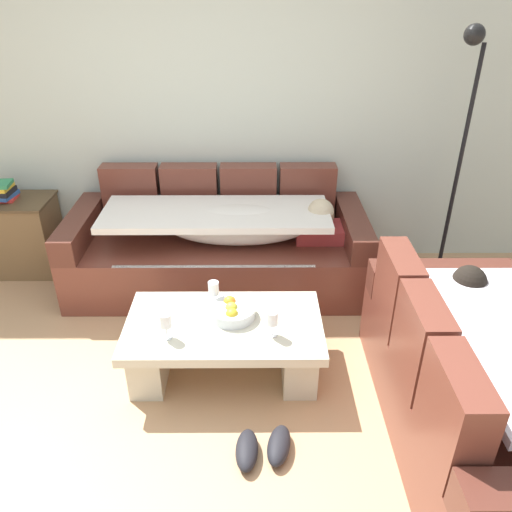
# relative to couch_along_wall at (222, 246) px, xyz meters

# --- Properties ---
(ground_plane) EXTENTS (14.00, 14.00, 0.00)m
(ground_plane) POSITION_rel_couch_along_wall_xyz_m (-0.26, -1.62, -0.33)
(ground_plane) COLOR tan
(back_wall) EXTENTS (9.00, 0.10, 2.70)m
(back_wall) POSITION_rel_couch_along_wall_xyz_m (-0.26, 0.53, 1.02)
(back_wall) COLOR beige
(back_wall) RESTS_ON ground_plane
(couch_along_wall) EXTENTS (2.30, 0.92, 0.88)m
(couch_along_wall) POSITION_rel_couch_along_wall_xyz_m (0.00, 0.00, 0.00)
(couch_along_wall) COLOR brown
(couch_along_wall) RESTS_ON ground_plane
(couch_near_window) EXTENTS (0.92, 1.76, 0.88)m
(couch_near_window) POSITION_rel_couch_along_wall_xyz_m (1.43, -1.58, 0.00)
(couch_near_window) COLOR brown
(couch_near_window) RESTS_ON ground_plane
(coffee_table) EXTENTS (1.20, 0.68, 0.38)m
(coffee_table) POSITION_rel_couch_along_wall_xyz_m (0.07, -1.07, -0.09)
(coffee_table) COLOR beige
(coffee_table) RESTS_ON ground_plane
(fruit_bowl) EXTENTS (0.28, 0.28, 0.10)m
(fruit_bowl) POSITION_rel_couch_along_wall_xyz_m (0.12, -1.01, 0.09)
(fruit_bowl) COLOR silver
(fruit_bowl) RESTS_ON coffee_table
(wine_glass_near_left) EXTENTS (0.07, 0.07, 0.17)m
(wine_glass_near_left) POSITION_rel_couch_along_wall_xyz_m (-0.26, -1.21, 0.16)
(wine_glass_near_left) COLOR silver
(wine_glass_near_left) RESTS_ON coffee_table
(wine_glass_near_right) EXTENTS (0.07, 0.07, 0.17)m
(wine_glass_near_right) POSITION_rel_couch_along_wall_xyz_m (0.36, -1.19, 0.16)
(wine_glass_near_right) COLOR silver
(wine_glass_near_right) RESTS_ON coffee_table
(wine_glass_far_back) EXTENTS (0.07, 0.07, 0.17)m
(wine_glass_far_back) POSITION_rel_couch_along_wall_xyz_m (-0.00, -0.87, 0.16)
(wine_glass_far_back) COLOR silver
(wine_glass_far_back) RESTS_ON coffee_table
(side_cabinet) EXTENTS (0.72, 0.44, 0.64)m
(side_cabinet) POSITION_rel_couch_along_wall_xyz_m (-1.76, 0.23, -0.01)
(side_cabinet) COLOR brown
(side_cabinet) RESTS_ON ground_plane
(book_stack_on_cabinet) EXTENTS (0.17, 0.22, 0.15)m
(book_stack_on_cabinet) POSITION_rel_couch_along_wall_xyz_m (-1.74, 0.22, 0.38)
(book_stack_on_cabinet) COLOR red
(book_stack_on_cabinet) RESTS_ON side_cabinet
(floor_lamp) EXTENTS (0.33, 0.31, 1.95)m
(floor_lamp) POSITION_rel_couch_along_wall_xyz_m (1.78, 0.13, 0.78)
(floor_lamp) COLOR black
(floor_lamp) RESTS_ON ground_plane
(pair_of_shoes) EXTENTS (0.32, 0.31, 0.09)m
(pair_of_shoes) POSITION_rel_couch_along_wall_xyz_m (0.30, -1.72, -0.29)
(pair_of_shoes) COLOR black
(pair_of_shoes) RESTS_ON ground_plane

